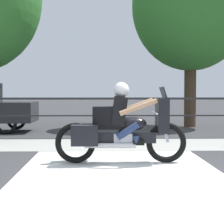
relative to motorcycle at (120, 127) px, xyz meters
The scene contains 6 objects.
ground_plane 0.98m from the motorcycle, 69.10° to the right, with size 120.00×120.00×0.00m, color #38383A.
sidewalk_band 2.82m from the motorcycle, 84.60° to the left, with size 44.00×2.40×0.01m, color #A8A59E.
crosswalk_band 1.10m from the motorcycle, 92.76° to the right, with size 3.34×6.00×0.01m, color silver.
fence_railing 4.38m from the motorcycle, 86.62° to the left, with size 36.00×0.05×1.15m.
motorcycle is the anchor object (origin of this frame).
tree_behind_sign 9.39m from the motorcycle, 69.73° to the left, with size 4.33×4.33×6.84m.
Camera 1 is at (-0.63, -7.36, 1.34)m, focal length 70.00 mm.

